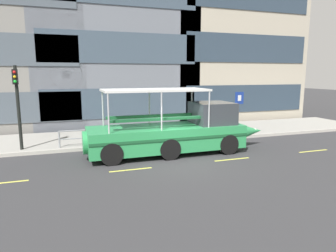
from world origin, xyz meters
TOP-DOWN VIEW (x-y plane):
  - ground_plane at (0.00, 0.00)m, footprint 120.00×120.00m
  - sidewalk at (0.00, 5.60)m, footprint 32.00×4.80m
  - curb_edge at (0.00, 3.11)m, footprint 32.00×0.18m
  - lane_centreline at (-0.00, -0.79)m, footprint 25.80×0.12m
  - curb_guardrail at (-0.06, 3.45)m, footprint 10.50×0.09m
  - traffic_light_pole at (-7.07, 3.59)m, footprint 0.24×0.46m
  - parking_sign at (5.61, 3.92)m, footprint 0.60×0.12m
  - duck_tour_boat at (0.39, 1.20)m, footprint 9.59×2.48m
  - pedestrian_near_bow at (2.70, 4.56)m, footprint 0.37×0.36m

SIDE VIEW (x-z plane):
  - ground_plane at x=0.00m, z-range 0.00..0.00m
  - lane_centreline at x=0.00m, z-range 0.00..0.01m
  - sidewalk at x=0.00m, z-range 0.00..0.18m
  - curb_edge at x=0.00m, z-range 0.00..0.18m
  - curb_guardrail at x=-0.06m, z-range 0.34..1.22m
  - duck_tour_boat at x=0.39m, z-range -0.55..2.69m
  - pedestrian_near_bow at x=2.70m, z-range 0.35..2.03m
  - parking_sign at x=5.61m, z-range 0.65..3.30m
  - traffic_light_pole at x=-7.07m, z-range 0.62..4.80m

